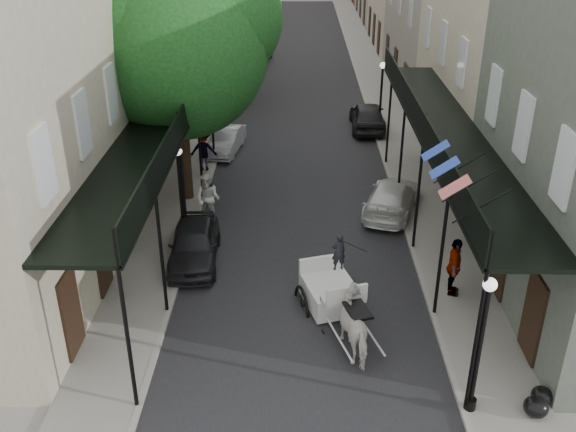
{
  "coord_description": "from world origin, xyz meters",
  "views": [
    {
      "loc": [
        -0.11,
        -13.86,
        11.27
      ],
      "look_at": [
        -0.42,
        5.37,
        1.6
      ],
      "focal_mm": 40.0,
      "sensor_mm": 36.0,
      "label": 1
    }
  ],
  "objects_px": {
    "carriage": "(327,269)",
    "lamppost_right_near": "(480,344)",
    "lamppost_left": "(181,195)",
    "pedestrian_walking": "(208,199)",
    "car_right_near": "(392,198)",
    "tree_far": "(226,1)",
    "lamppost_right_far": "(381,97)",
    "pedestrian_sidewalk_right": "(454,267)",
    "car_left_mid": "(226,141)",
    "tree_near": "(188,39)",
    "car_left_far": "(251,53)",
    "car_left_near": "(194,244)",
    "car_right_far": "(368,116)",
    "horse": "(358,325)",
    "pedestrian_sidewalk_left": "(204,150)"
  },
  "relations": [
    {
      "from": "horse",
      "to": "car_right_near",
      "type": "bearing_deg",
      "value": -120.34
    },
    {
      "from": "tree_near",
      "to": "car_right_near",
      "type": "height_order",
      "value": "tree_near"
    },
    {
      "from": "lamppost_right_far",
      "to": "car_left_near",
      "type": "distance_m",
      "value": 15.11
    },
    {
      "from": "car_right_near",
      "to": "car_left_far",
      "type": "bearing_deg",
      "value": -55.84
    },
    {
      "from": "pedestrian_sidewalk_right",
      "to": "car_right_far",
      "type": "height_order",
      "value": "pedestrian_sidewalk_right"
    },
    {
      "from": "pedestrian_sidewalk_right",
      "to": "car_right_near",
      "type": "height_order",
      "value": "pedestrian_sidewalk_right"
    },
    {
      "from": "tree_far",
      "to": "lamppost_right_far",
      "type": "xyz_separation_m",
      "value": [
        8.35,
        -6.18,
        -3.79
      ]
    },
    {
      "from": "car_left_far",
      "to": "car_right_far",
      "type": "xyz_separation_m",
      "value": [
        7.2,
        -14.93,
        -0.03
      ]
    },
    {
      "from": "lamppost_left",
      "to": "lamppost_right_far",
      "type": "relative_size",
      "value": 1.0
    },
    {
      "from": "tree_near",
      "to": "lamppost_right_far",
      "type": "xyz_separation_m",
      "value": [
        8.3,
        7.82,
        -4.44
      ]
    },
    {
      "from": "pedestrian_sidewalk_right",
      "to": "car_left_mid",
      "type": "xyz_separation_m",
      "value": [
        -8.31,
        12.47,
        -0.49
      ]
    },
    {
      "from": "horse",
      "to": "pedestrian_sidewalk_right",
      "type": "height_order",
      "value": "pedestrian_sidewalk_right"
    },
    {
      "from": "car_right_near",
      "to": "tree_far",
      "type": "bearing_deg",
      "value": -44.62
    },
    {
      "from": "tree_near",
      "to": "pedestrian_walking",
      "type": "relative_size",
      "value": 4.82
    },
    {
      "from": "tree_near",
      "to": "pedestrian_walking",
      "type": "distance_m",
      "value": 5.96
    },
    {
      "from": "car_left_near",
      "to": "pedestrian_walking",
      "type": "bearing_deg",
      "value": 84.4
    },
    {
      "from": "lamppost_right_far",
      "to": "horse",
      "type": "height_order",
      "value": "lamppost_right_far"
    },
    {
      "from": "lamppost_right_near",
      "to": "lamppost_right_far",
      "type": "height_order",
      "value": "same"
    },
    {
      "from": "tree_near",
      "to": "car_left_near",
      "type": "distance_m",
      "value": 7.75
    },
    {
      "from": "pedestrian_sidewalk_left",
      "to": "car_right_far",
      "type": "distance_m",
      "value": 9.98
    },
    {
      "from": "carriage",
      "to": "car_right_near",
      "type": "distance_m",
      "value": 6.8
    },
    {
      "from": "tree_near",
      "to": "car_right_far",
      "type": "relative_size",
      "value": 2.22
    },
    {
      "from": "pedestrian_walking",
      "to": "car_right_near",
      "type": "distance_m",
      "value": 7.16
    },
    {
      "from": "tree_far",
      "to": "carriage",
      "type": "bearing_deg",
      "value": -76.73
    },
    {
      "from": "car_right_near",
      "to": "car_right_far",
      "type": "relative_size",
      "value": 0.98
    },
    {
      "from": "tree_near",
      "to": "tree_far",
      "type": "distance_m",
      "value": 14.02
    },
    {
      "from": "carriage",
      "to": "tree_far",
      "type": "bearing_deg",
      "value": 86.1
    },
    {
      "from": "car_right_near",
      "to": "car_right_far",
      "type": "height_order",
      "value": "car_right_far"
    },
    {
      "from": "carriage",
      "to": "pedestrian_sidewalk_right",
      "type": "bearing_deg",
      "value": -14.1
    },
    {
      "from": "horse",
      "to": "car_left_far",
      "type": "height_order",
      "value": "horse"
    },
    {
      "from": "horse",
      "to": "car_right_far",
      "type": "xyz_separation_m",
      "value": [
        2.04,
        18.68,
        -0.1
      ]
    },
    {
      "from": "car_left_far",
      "to": "carriage",
      "type": "bearing_deg",
      "value": -76.19
    },
    {
      "from": "horse",
      "to": "pedestrian_sidewalk_right",
      "type": "xyz_separation_m",
      "value": [
        3.14,
        2.71,
        0.23
      ]
    },
    {
      "from": "horse",
      "to": "car_right_near",
      "type": "relative_size",
      "value": 0.47
    },
    {
      "from": "horse",
      "to": "carriage",
      "type": "relative_size",
      "value": 0.71
    },
    {
      "from": "tree_near",
      "to": "car_left_far",
      "type": "xyz_separation_m",
      "value": [
        0.6,
        23.75,
        -5.72
      ]
    },
    {
      "from": "pedestrian_sidewalk_left",
      "to": "pedestrian_walking",
      "type": "bearing_deg",
      "value": 97.36
    },
    {
      "from": "tree_far",
      "to": "carriage",
      "type": "height_order",
      "value": "tree_far"
    },
    {
      "from": "pedestrian_sidewalk_left",
      "to": "car_right_far",
      "type": "relative_size",
      "value": 0.44
    },
    {
      "from": "lamppost_right_near",
      "to": "car_right_near",
      "type": "xyz_separation_m",
      "value": [
        -0.51,
        11.0,
        -1.43
      ]
    },
    {
      "from": "carriage",
      "to": "pedestrian_sidewalk_right",
      "type": "relative_size",
      "value": 1.47
    },
    {
      "from": "lamppost_right_near",
      "to": "car_right_far",
      "type": "xyz_separation_m",
      "value": [
        -0.5,
        21.0,
        -1.31
      ]
    },
    {
      "from": "car_left_near",
      "to": "pedestrian_sidewalk_right",
      "type": "bearing_deg",
      "value": -17.09
    },
    {
      "from": "lamppost_right_near",
      "to": "lamppost_left",
      "type": "xyz_separation_m",
      "value": [
        -8.2,
        8.0,
        0.0
      ]
    },
    {
      "from": "tree_near",
      "to": "lamppost_left",
      "type": "bearing_deg",
      "value": -88.66
    },
    {
      "from": "lamppost_left",
      "to": "car_left_near",
      "type": "xyz_separation_m",
      "value": [
        0.5,
        -0.92,
        -1.37
      ]
    },
    {
      "from": "lamppost_left",
      "to": "pedestrian_walking",
      "type": "xyz_separation_m",
      "value": [
        0.62,
        1.97,
        -1.05
      ]
    },
    {
      "from": "tree_near",
      "to": "lamppost_right_near",
      "type": "bearing_deg",
      "value": -55.73
    },
    {
      "from": "carriage",
      "to": "lamppost_right_near",
      "type": "bearing_deg",
      "value": -72.71
    },
    {
      "from": "car_left_near",
      "to": "lamppost_left",
      "type": "bearing_deg",
      "value": 115.19
    }
  ]
}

